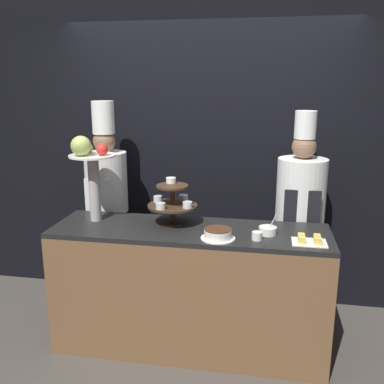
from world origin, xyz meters
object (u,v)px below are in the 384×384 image
(cake_round, at_px, (218,234))
(cup_white, at_px, (257,236))
(cake_square_tray, at_px, (309,240))
(serving_bowl_near, at_px, (268,230))
(chef_center_left, at_px, (300,213))
(tiered_stand, at_px, (172,202))
(chef_left, at_px, (107,199))
(fruit_pedestal, at_px, (90,164))

(cake_round, xyz_separation_m, cup_white, (0.26, 0.03, -0.01))
(cake_square_tray, bearing_deg, serving_bowl_near, 156.28)
(chef_center_left, bearing_deg, tiered_stand, -155.71)
(cake_round, relative_size, cake_square_tray, 1.04)
(cup_white, bearing_deg, serving_bowl_near, 59.95)
(cake_square_tray, xyz_separation_m, chef_left, (-1.66, 0.65, 0.03))
(chef_left, bearing_deg, cake_round, -32.92)
(cake_square_tray, distance_m, chef_left, 1.78)
(cake_round, bearing_deg, tiered_stand, 146.05)
(serving_bowl_near, height_order, chef_center_left, chef_center_left)
(cake_round, bearing_deg, cup_white, 5.48)
(cup_white, bearing_deg, cake_square_tray, 0.44)
(fruit_pedestal, relative_size, chef_center_left, 0.37)
(tiered_stand, distance_m, cake_round, 0.47)
(cake_round, height_order, chef_center_left, chef_center_left)
(cup_white, distance_m, chef_left, 1.47)
(cake_round, xyz_separation_m, chef_center_left, (0.59, 0.68, -0.02))
(chef_left, bearing_deg, cake_square_tray, -21.52)
(serving_bowl_near, distance_m, chef_center_left, 0.59)
(cake_round, bearing_deg, fruit_pedestal, 167.71)
(tiered_stand, height_order, serving_bowl_near, tiered_stand)
(fruit_pedestal, xyz_separation_m, chef_center_left, (1.57, 0.47, -0.43))
(cup_white, xyz_separation_m, chef_center_left, (0.32, 0.66, -0.02))
(cake_square_tray, bearing_deg, chef_left, 158.48)
(serving_bowl_near, bearing_deg, fruit_pedestal, 177.07)
(tiered_stand, bearing_deg, cake_round, -33.95)
(chef_left, bearing_deg, tiered_stand, -32.35)
(fruit_pedestal, distance_m, serving_bowl_near, 1.39)
(tiered_stand, relative_size, serving_bowl_near, 2.36)
(tiered_stand, height_order, chef_left, chef_left)
(cake_round, bearing_deg, chef_center_left, 49.34)
(cake_round, xyz_separation_m, chef_left, (-1.05, 0.68, 0.01))
(tiered_stand, xyz_separation_m, fruit_pedestal, (-0.62, -0.03, 0.27))
(cup_white, xyz_separation_m, serving_bowl_near, (0.07, 0.12, -0.00))
(cake_round, bearing_deg, serving_bowl_near, 23.91)
(cake_square_tray, distance_m, chef_center_left, 0.65)
(tiered_stand, relative_size, cake_square_tray, 1.63)
(cup_white, xyz_separation_m, chef_left, (-1.31, 0.66, 0.02))
(cake_round, height_order, serving_bowl_near, serving_bowl_near)
(fruit_pedestal, xyz_separation_m, serving_bowl_near, (1.32, -0.07, -0.41))
(cake_round, distance_m, chef_center_left, 0.90)
(fruit_pedestal, distance_m, cake_square_tray, 1.66)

